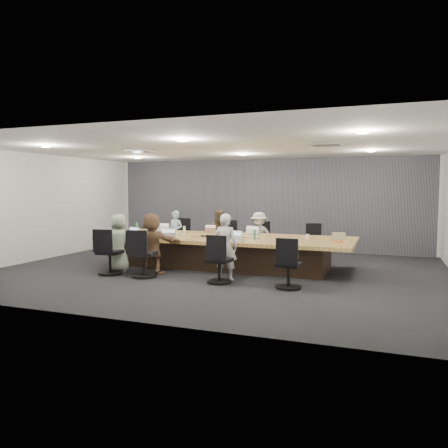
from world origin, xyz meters
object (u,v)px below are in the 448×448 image
(person_4, at_px, (119,243))
(canvas_bag, at_px, (339,236))
(chair_3, at_px, (310,247))
(laptop_1, at_px, (213,232))
(chair_5, at_px, (144,258))
(conference_table, at_px, (225,251))
(laptop_2, at_px, (253,234))
(person_6, at_px, (225,247))
(chair_1, at_px, (225,242))
(chair_0, at_px, (181,239))
(laptop_0, at_px, (166,231))
(bottle_green_left, at_px, (137,227))
(chair_2, at_px, (263,244))
(laptop_6, at_px, (234,241))
(person_5, at_px, (152,244))
(snack_packet, at_px, (338,242))
(person_2, at_px, (259,236))
(bottle_clear, at_px, (184,230))
(chair_6, at_px, (219,264))
(stapler, at_px, (224,237))
(person_1, at_px, (220,234))
(person_0, at_px, (175,233))
(bottle_green_right, at_px, (255,235))
(laptop_5, at_px, (164,238))
(chair_4, at_px, (110,256))

(person_4, xyz_separation_m, canvas_bag, (4.67, 1.69, 0.16))
(chair_3, height_order, laptop_1, laptop_1)
(chair_5, bearing_deg, laptop_1, 65.99)
(conference_table, bearing_deg, chair_3, 44.35)
(laptop_2, distance_m, person_6, 2.15)
(chair_1, xyz_separation_m, person_6, (1.15, -3.05, 0.29))
(chair_0, distance_m, laptop_1, 1.67)
(laptop_2, bearing_deg, laptop_0, 11.75)
(bottle_green_left, bearing_deg, chair_0, 65.16)
(conference_table, relative_size, chair_1, 7.62)
(chair_2, distance_m, laptop_6, 2.53)
(laptop_0, bearing_deg, person_5, 109.41)
(snack_packet, bearing_deg, chair_1, 149.57)
(person_2, distance_m, person_5, 3.17)
(chair_1, bearing_deg, laptop_1, 72.42)
(bottle_clear, bearing_deg, chair_6, -48.10)
(person_2, bearing_deg, stapler, -94.50)
(person_1, xyz_separation_m, bottle_clear, (-0.51, -1.20, 0.18))
(chair_5, distance_m, person_0, 3.16)
(chair_1, bearing_deg, person_5, 61.78)
(chair_0, distance_m, person_4, 3.06)
(laptop_6, xyz_separation_m, bottle_green_left, (-3.15, 1.13, 0.11))
(chair_1, distance_m, chair_3, 2.39)
(bottle_green_right, bearing_deg, laptop_5, -169.06)
(laptop_6, bearing_deg, laptop_1, 134.79)
(conference_table, bearing_deg, bottle_clear, 172.66)
(stapler, bearing_deg, laptop_2, 72.75)
(stapler, bearing_deg, laptop_1, 126.09)
(chair_1, height_order, canvas_bag, canvas_bag)
(conference_table, bearing_deg, person_2, 71.70)
(chair_3, bearing_deg, chair_6, 57.43)
(chair_5, bearing_deg, laptop_5, 78.91)
(stapler, bearing_deg, bottle_green_left, 170.34)
(laptop_5, distance_m, bottle_green_right, 2.10)
(chair_1, xyz_separation_m, snack_packet, (3.28, -1.93, 0.36))
(person_6, xyz_separation_m, laptop_6, (0.00, 0.55, 0.06))
(conference_table, height_order, laptop_5, laptop_5)
(laptop_0, height_order, person_2, person_2)
(chair_5, bearing_deg, laptop_6, 16.53)
(laptop_5, bearing_deg, bottle_green_right, 0.72)
(chair_0, xyz_separation_m, chair_6, (2.52, -3.40, -0.04))
(bottle_green_left, distance_m, stapler, 2.77)
(chair_5, xyz_separation_m, stapler, (1.27, 1.43, 0.35))
(person_1, height_order, bottle_green_left, person_1)
(chair_4, bearing_deg, person_1, 58.23)
(bottle_green_left, relative_size, bottle_clear, 1.18)
(conference_table, distance_m, laptop_6, 1.01)
(chair_2, relative_size, person_5, 0.58)
(stapler, bearing_deg, person_4, -150.23)
(canvas_bag, bearing_deg, bottle_green_left, -179.94)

